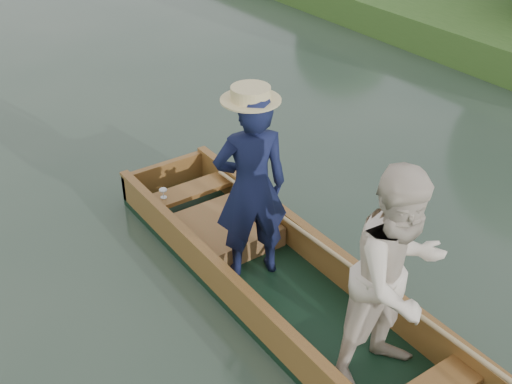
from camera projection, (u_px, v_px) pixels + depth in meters
ground at (293, 306)px, 6.01m from camera, size 120.00×120.00×0.00m
punt at (318, 257)px, 5.45m from camera, size 1.12×5.14×1.99m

